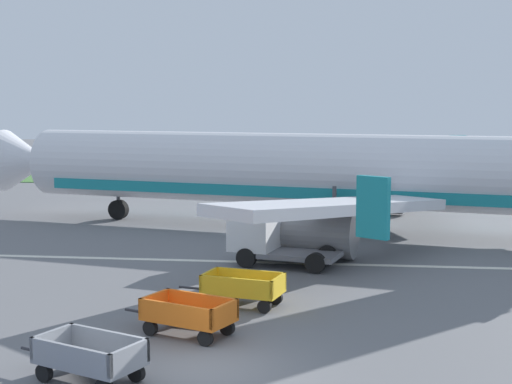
{
  "coord_description": "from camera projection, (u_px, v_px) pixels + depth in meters",
  "views": [
    {
      "loc": [
        3.45,
        -18.02,
        6.62
      ],
      "look_at": [
        -0.42,
        13.8,
        2.8
      ],
      "focal_mm": 53.49,
      "sensor_mm": 36.0,
      "label": 1
    }
  ],
  "objects": [
    {
      "name": "apron_stripe",
      "position": [
        263.0,
        262.0,
        31.49
      ],
      "size": [
        120.0,
        0.36,
        0.01
      ],
      "primitive_type": "cube",
      "color": "silver",
      "rests_on": "ground"
    },
    {
      "name": "grass_strip",
      "position": [
        312.0,
        170.0,
        73.46
      ],
      "size": [
        220.0,
        28.0,
        0.06
      ],
      "primitive_type": "cube",
      "color": "#477A38",
      "rests_on": "ground"
    },
    {
      "name": "baggage_cart_fourth_in_row",
      "position": [
        243.0,
        288.0,
        24.71
      ],
      "size": [
        3.62,
        1.94,
        1.07
      ],
      "color": "gold",
      "rests_on": "ground"
    },
    {
      "name": "ground_plane",
      "position": [
        206.0,
        369.0,
        18.96
      ],
      "size": [
        220.0,
        220.0,
        0.0
      ],
      "primitive_type": "plane",
      "color": "slate"
    },
    {
      "name": "baggage_cart_third_in_row",
      "position": [
        188.0,
        315.0,
        21.62
      ],
      "size": [
        3.56,
        2.26,
        1.07
      ],
      "color": "orange",
      "rests_on": "ground"
    },
    {
      "name": "baggage_cart_second_in_row",
      "position": [
        89.0,
        357.0,
        18.03
      ],
      "size": [
        3.55,
        2.29,
        1.07
      ],
      "color": "gray",
      "rests_on": "ground"
    },
    {
      "name": "airplane",
      "position": [
        317.0,
        172.0,
        38.86
      ],
      "size": [
        37.38,
        30.23,
        11.34
      ],
      "color": "silver",
      "rests_on": "ground"
    },
    {
      "name": "service_truck_beside_carts",
      "position": [
        265.0,
        238.0,
        31.01
      ],
      "size": [
        4.71,
        2.91,
        2.1
      ],
      "color": "slate",
      "rests_on": "ground"
    }
  ]
}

